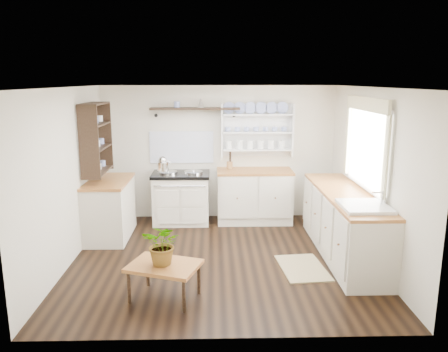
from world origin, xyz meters
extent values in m
cube|color=black|center=(0.00, 0.00, 0.00)|extent=(4.00, 3.80, 0.01)
cube|color=silver|center=(0.00, 1.90, 1.15)|extent=(4.00, 0.02, 2.30)
cube|color=silver|center=(2.00, 0.00, 1.15)|extent=(0.02, 3.80, 2.30)
cube|color=silver|center=(-2.00, 0.00, 1.15)|extent=(0.02, 3.80, 2.30)
cube|color=white|center=(0.00, 0.00, 2.30)|extent=(4.00, 3.80, 0.01)
cube|color=white|center=(1.96, 0.15, 1.50)|extent=(0.04, 1.40, 1.00)
cube|color=white|center=(1.94, 0.15, 1.50)|extent=(0.02, 1.50, 1.10)
cube|color=beige|center=(1.92, 0.15, 2.08)|extent=(0.04, 1.55, 0.18)
cube|color=#EFE5CF|center=(-0.65, 1.57, 0.41)|extent=(0.92, 0.60, 0.81)
cube|color=black|center=(-0.65, 1.57, 0.84)|extent=(0.96, 0.64, 0.05)
cylinder|color=silver|center=(-0.86, 1.57, 0.88)|extent=(0.31, 0.31, 0.03)
cylinder|color=silver|center=(-0.43, 1.57, 0.88)|extent=(0.31, 0.31, 0.03)
cylinder|color=silver|center=(-0.65, 1.23, 0.72)|extent=(0.83, 0.02, 0.02)
cube|color=beige|center=(0.60, 1.60, 0.44)|extent=(1.25, 0.60, 0.88)
cube|color=brown|center=(0.60, 1.60, 0.88)|extent=(1.27, 0.63, 0.04)
cube|color=beige|center=(1.70, 0.10, 0.44)|extent=(0.60, 2.40, 0.88)
cube|color=brown|center=(1.70, 0.10, 0.88)|extent=(0.62, 2.43, 0.04)
cube|color=white|center=(1.70, -0.65, 0.80)|extent=(0.55, 0.60, 0.28)
cylinder|color=silver|center=(1.90, -0.65, 1.00)|extent=(0.02, 0.02, 0.22)
cube|color=beige|center=(-1.70, 0.90, 0.44)|extent=(0.60, 1.10, 0.88)
cube|color=brown|center=(-1.70, 0.90, 0.88)|extent=(0.62, 1.13, 0.04)
cube|color=white|center=(0.65, 1.88, 1.55)|extent=(1.20, 0.03, 0.90)
cube|color=white|center=(0.65, 1.79, 1.55)|extent=(1.20, 0.22, 0.02)
cylinder|color=navy|center=(0.65, 1.80, 1.82)|extent=(0.20, 0.02, 0.20)
cube|color=black|center=(-0.40, 1.77, 1.92)|extent=(1.50, 0.24, 0.04)
cone|color=black|center=(-1.05, 1.84, 1.81)|extent=(0.06, 0.20, 0.06)
cone|color=black|center=(0.25, 1.84, 1.81)|extent=(0.06, 0.20, 0.06)
cube|color=black|center=(-1.84, 0.90, 1.55)|extent=(0.28, 0.80, 1.05)
cylinder|color=#956436|center=(0.18, 1.68, 0.97)|extent=(0.10, 0.10, 0.12)
cube|color=brown|center=(-0.65, -1.10, 0.39)|extent=(0.88, 0.75, 0.04)
cylinder|color=black|center=(-1.03, -1.20, 0.18)|extent=(0.04, 0.04, 0.37)
cylinder|color=black|center=(-0.88, -0.79, 0.18)|extent=(0.04, 0.04, 0.37)
cylinder|color=black|center=(-0.41, -1.41, 0.18)|extent=(0.04, 0.04, 0.37)
cylinder|color=black|center=(-0.27, -1.00, 0.18)|extent=(0.04, 0.04, 0.37)
imported|color=#3F7233|center=(-0.65, -1.10, 0.64)|extent=(0.52, 0.48, 0.47)
cube|color=olive|center=(1.05, -0.36, 0.01)|extent=(0.63, 0.90, 0.02)
camera|label=1|loc=(-0.10, -5.60, 2.40)|focal=35.00mm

